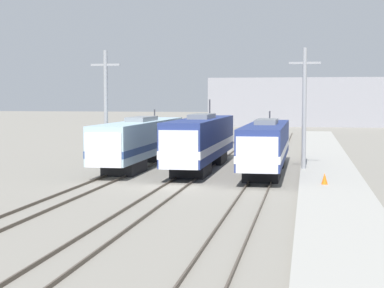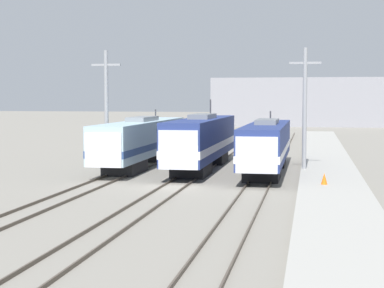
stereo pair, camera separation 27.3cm
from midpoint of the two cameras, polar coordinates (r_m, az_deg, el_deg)
name	(u,v)px [view 1 (the left image)]	position (r m, az deg, el deg)	size (l,w,h in m)	color
ground_plane	(176,187)	(39.86, -1.67, -3.80)	(400.00, 400.00, 0.00)	gray
rail_pair_far_left	(98,183)	(41.17, -8.57, -3.48)	(1.51, 120.00, 0.15)	#4C4238
rail_pair_center	(176,185)	(39.85, -1.67, -3.69)	(1.51, 120.00, 0.15)	#4C4238
rail_pair_far_right	(257,187)	(39.13, 5.60, -3.86)	(1.51, 120.00, 0.15)	#4C4238
locomotive_far_left	(140,141)	(51.06, -4.78, 0.26)	(2.74, 19.94, 4.49)	#232326
locomotive_center	(201,141)	(48.96, 0.62, 0.26)	(2.81, 18.37, 5.35)	black
locomotive_far_right	(266,145)	(47.10, 6.43, -0.11)	(2.80, 18.09, 4.43)	black
catenary_tower_left	(106,108)	(49.02, -7.83, 3.22)	(2.25, 0.31, 9.06)	gray
catenary_tower_right	(304,108)	(46.62, 9.78, 3.15)	(2.25, 0.31, 9.06)	gray
platform	(333,187)	(39.02, 12.24, -3.78)	(4.00, 120.00, 0.38)	#A8A59E
traffic_cone	(325,179)	(38.74, 11.51, -3.04)	(0.38, 0.38, 0.67)	orange
depot_building	(311,102)	(127.04, 10.51, 3.69)	(38.79, 13.27, 9.20)	gray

